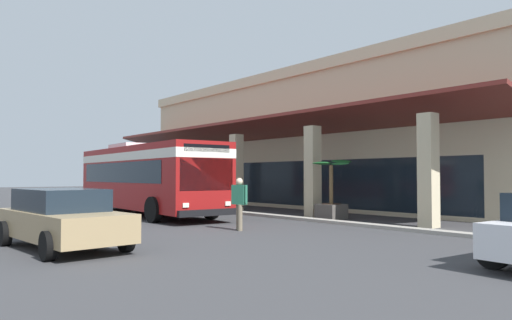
% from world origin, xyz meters
% --- Properties ---
extents(ground, '(120.00, 120.00, 0.00)m').
position_xyz_m(ground, '(0.00, 8.00, 0.00)').
color(ground, '#38383A').
extents(curb_strip, '(33.36, 0.50, 0.12)m').
position_xyz_m(curb_strip, '(2.96, 2.79, 0.06)').
color(curb_strip, '#9E998E').
rests_on(curb_strip, ground).
extents(plaza_building, '(28.10, 13.98, 7.85)m').
position_xyz_m(plaza_building, '(2.96, 12.42, 3.93)').
color(plaza_building, '#C6B793').
rests_on(plaza_building, ground).
extents(transit_bus, '(11.33, 3.23, 3.34)m').
position_xyz_m(transit_bus, '(2.84, -0.87, 1.85)').
color(transit_bus, maroon).
rests_on(transit_bus, ground).
extents(parked_sedan_tan, '(4.51, 2.22, 1.47)m').
position_xyz_m(parked_sedan_tan, '(10.93, -7.13, 0.75)').
color(parked_sedan_tan, '#9E845B').
rests_on(parked_sedan_tan, ground).
extents(pedestrian, '(0.69, 0.36, 1.73)m').
position_xyz_m(pedestrian, '(10.58, -1.36, 0.98)').
color(pedestrian, '#726651').
rests_on(pedestrian, ground).
extents(potted_palm, '(1.81, 1.97, 2.50)m').
position_xyz_m(potted_palm, '(9.75, 4.07, 0.55)').
color(potted_palm, '#4C4742').
rests_on(potted_palm, ground).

